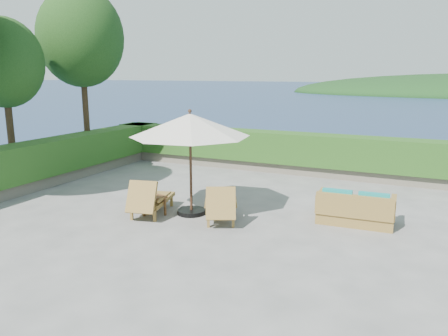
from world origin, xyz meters
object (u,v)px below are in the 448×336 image
at_px(side_table, 154,200).
at_px(patio_umbrella, 190,126).
at_px(lounge_left, 150,199).
at_px(wicker_loveseat, 355,210).
at_px(lounge_right, 221,205).

bearing_deg(side_table, patio_umbrella, 34.73).
bearing_deg(side_table, lounge_left, 170.73).
height_order(lounge_left, wicker_loveseat, lounge_left).
distance_m(patio_umbrella, lounge_right, 1.93).
xyz_separation_m(lounge_left, lounge_right, (1.70, 0.32, -0.01)).
distance_m(lounge_left, lounge_right, 1.73).
xyz_separation_m(side_table, wicker_loveseat, (4.35, 1.42, -0.07)).
relative_size(patio_umbrella, lounge_left, 1.98).
relative_size(lounge_right, side_table, 3.08).
relative_size(lounge_left, side_table, 3.14).
height_order(lounge_right, wicker_loveseat, lounge_right).
bearing_deg(patio_umbrella, lounge_right, -10.27).
distance_m(side_table, wicker_loveseat, 4.57).
bearing_deg(side_table, lounge_right, 12.29).
height_order(lounge_left, side_table, lounge_left).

